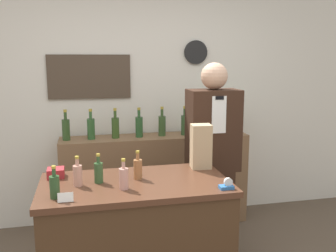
{
  "coord_description": "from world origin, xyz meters",
  "views": [
    {
      "loc": [
        -0.58,
        -1.98,
        1.77
      ],
      "look_at": [
        0.12,
        1.1,
        1.19
      ],
      "focal_mm": 40.0,
      "sensor_mm": 36.0,
      "label": 1
    }
  ],
  "objects_px": {
    "tape_dispenser": "(227,185)",
    "potted_plant": "(226,114)",
    "shopkeeper": "(212,163)",
    "paper_bag": "(201,146)"
  },
  "relations": [
    {
      "from": "potted_plant",
      "to": "tape_dispenser",
      "type": "bearing_deg",
      "value": -111.04
    },
    {
      "from": "potted_plant",
      "to": "paper_bag",
      "type": "bearing_deg",
      "value": -119.86
    },
    {
      "from": "paper_bag",
      "to": "shopkeeper",
      "type": "bearing_deg",
      "value": 58.1
    },
    {
      "from": "tape_dispenser",
      "to": "potted_plant",
      "type": "bearing_deg",
      "value": 68.96
    },
    {
      "from": "shopkeeper",
      "to": "paper_bag",
      "type": "height_order",
      "value": "shopkeeper"
    },
    {
      "from": "shopkeeper",
      "to": "tape_dispenser",
      "type": "xyz_separation_m",
      "value": [
        -0.2,
        -0.84,
        0.1
      ]
    },
    {
      "from": "potted_plant",
      "to": "paper_bag",
      "type": "distance_m",
      "value": 1.27
    },
    {
      "from": "paper_bag",
      "to": "tape_dispenser",
      "type": "relative_size",
      "value": 3.73
    },
    {
      "from": "paper_bag",
      "to": "tape_dispenser",
      "type": "distance_m",
      "value": 0.5
    },
    {
      "from": "potted_plant",
      "to": "tape_dispenser",
      "type": "distance_m",
      "value": 1.71
    }
  ]
}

